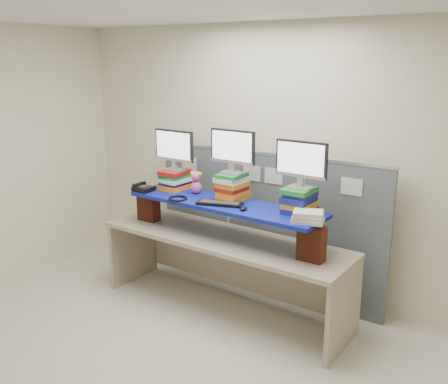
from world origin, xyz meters
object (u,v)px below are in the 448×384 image
Objects in this scene: monitor_center at (233,149)px; desk_phone at (143,188)px; blue_board at (224,204)px; keyboard at (220,203)px; monitor_right at (301,162)px; monitor_left at (174,148)px; desk at (224,252)px.

desk_phone is at bearing -164.24° from monitor_center.
blue_board is 0.53m from monitor_center.
desk_phone is at bearing 164.05° from keyboard.
monitor_right is at bearing -2.76° from keyboard.
blue_board is 0.85m from monitor_left.
monitor_right is 1.06× the size of keyboard.
blue_board is (0.00, 0.00, 0.48)m from desk.
monitor_center is (0.02, 0.12, 0.52)m from blue_board.
blue_board is 0.88m from monitor_right.
desk_phone is at bearing -171.01° from desk.
keyboard reaches higher than blue_board.
blue_board is 4.14× the size of monitor_left.
monitor_left is at bearing 144.65° from keyboard.
monitor_right is at bearing 9.19° from desk.
desk_phone reaches higher than blue_board.
monitor_left is 1.06× the size of keyboard.
desk_phone is (-0.94, -0.01, 0.02)m from keyboard.
keyboard is at bearing -89.54° from monitor_center.
desk is 1.07m from desk_phone.
keyboard is 2.41× the size of desk_phone.
blue_board is 0.93m from desk_phone.
monitor_center is 0.72m from monitor_right.
blue_board reaches higher than desk.
desk_phone is at bearing -171.01° from blue_board.
monitor_left is at bearing -180.00° from monitor_right.
monitor_center is 2.56× the size of desk_phone.
desk_phone is at bearing -128.36° from monitor_left.
desk_phone reaches higher than keyboard.
monitor_right reaches higher than desk_phone.
desk_phone is (-0.93, -0.10, 0.53)m from desk.
monitor_center reaches higher than keyboard.
monitor_center is 0.53m from keyboard.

